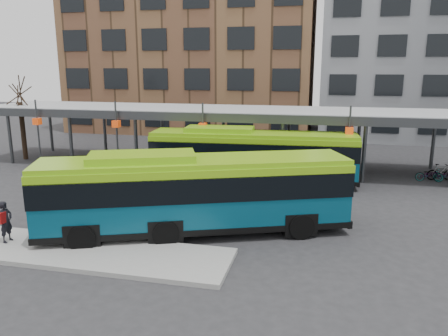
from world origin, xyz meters
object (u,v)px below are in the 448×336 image
(tree, at_px, (23,128))
(bus_front, at_px, (194,192))
(pedestrian, at_px, (6,221))
(bus_rear, at_px, (252,154))

(tree, height_order, bus_front, tree)
(tree, distance_m, bus_front, 20.98)
(bus_front, distance_m, pedestrian, 7.59)
(bus_front, relative_size, bus_rear, 1.04)
(bus_rear, xyz_separation_m, pedestrian, (-7.94, -11.91, -0.75))
(tree, distance_m, bus_rear, 18.56)
(tree, xyz_separation_m, pedestrian, (10.36, -14.91, -1.40))
(bus_rear, bearing_deg, pedestrian, -127.53)
(bus_front, distance_m, bus_rear, 8.95)
(bus_front, bearing_deg, pedestrian, -177.77)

